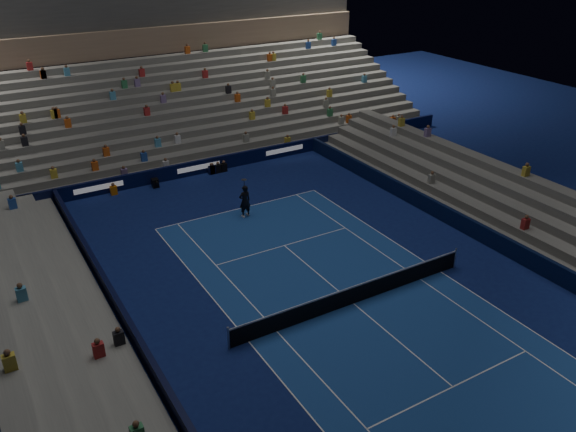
# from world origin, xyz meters

# --- Properties ---
(ground) EXTENTS (90.00, 90.00, 0.00)m
(ground) POSITION_xyz_m (0.00, 0.00, 0.00)
(ground) COLOR #0D1952
(ground) RESTS_ON ground
(court_surface) EXTENTS (10.97, 23.77, 0.01)m
(court_surface) POSITION_xyz_m (0.00, 0.00, 0.01)
(court_surface) COLOR navy
(court_surface) RESTS_ON ground
(sponsor_barrier_far) EXTENTS (44.00, 0.25, 1.00)m
(sponsor_barrier_far) POSITION_xyz_m (0.00, 18.50, 0.50)
(sponsor_barrier_far) COLOR black
(sponsor_barrier_far) RESTS_ON ground
(sponsor_barrier_east) EXTENTS (0.25, 37.00, 1.00)m
(sponsor_barrier_east) POSITION_xyz_m (9.70, 0.00, 0.50)
(sponsor_barrier_east) COLOR black
(sponsor_barrier_east) RESTS_ON ground
(sponsor_barrier_west) EXTENTS (0.25, 37.00, 1.00)m
(sponsor_barrier_west) POSITION_xyz_m (-9.70, 0.00, 0.50)
(sponsor_barrier_west) COLOR black
(sponsor_barrier_west) RESTS_ON ground
(grandstand_main) EXTENTS (44.00, 15.20, 11.20)m
(grandstand_main) POSITION_xyz_m (0.00, 27.90, 3.38)
(grandstand_main) COLOR slate
(grandstand_main) RESTS_ON ground
(grandstand_east) EXTENTS (5.00, 37.00, 2.50)m
(grandstand_east) POSITION_xyz_m (13.17, 0.00, 0.92)
(grandstand_east) COLOR #63635F
(grandstand_east) RESTS_ON ground
(grandstand_west) EXTENTS (5.00, 37.00, 2.50)m
(grandstand_west) POSITION_xyz_m (-13.17, 0.00, 0.92)
(grandstand_west) COLOR slate
(grandstand_west) RESTS_ON ground
(tennis_net) EXTENTS (12.90, 0.10, 1.10)m
(tennis_net) POSITION_xyz_m (0.00, 0.00, 0.50)
(tennis_net) COLOR #B2B2B7
(tennis_net) RESTS_ON ground
(tennis_player) EXTENTS (0.74, 0.49, 2.03)m
(tennis_player) POSITION_xyz_m (-0.20, 10.76, 1.01)
(tennis_player) COLOR black
(tennis_player) RESTS_ON ground
(broadcast_camera) EXTENTS (0.47, 0.90, 0.57)m
(broadcast_camera) POSITION_xyz_m (-3.41, 17.81, 0.30)
(broadcast_camera) COLOR black
(broadcast_camera) RESTS_ON ground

